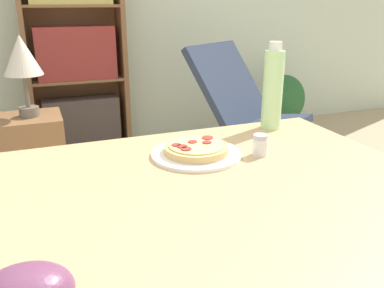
# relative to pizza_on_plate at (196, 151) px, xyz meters

# --- Properties ---
(dining_table) EXTENTS (1.21, 0.86, 0.75)m
(dining_table) POSITION_rel_pizza_on_plate_xyz_m (-0.10, -0.20, -0.11)
(dining_table) COLOR tan
(dining_table) RESTS_ON ground_plane
(pizza_on_plate) EXTENTS (0.25, 0.25, 0.04)m
(pizza_on_plate) POSITION_rel_pizza_on_plate_xyz_m (0.00, 0.00, 0.00)
(pizza_on_plate) COLOR white
(pizza_on_plate) RESTS_ON dining_table
(drink_bottle) EXTENTS (0.07, 0.07, 0.29)m
(drink_bottle) POSITION_rel_pizza_on_plate_xyz_m (0.33, 0.15, 0.12)
(drink_bottle) COLOR #B7EAA3
(drink_bottle) RESTS_ON dining_table
(salt_shaker) EXTENTS (0.04, 0.04, 0.06)m
(salt_shaker) POSITION_rel_pizza_on_plate_xyz_m (0.17, -0.06, 0.02)
(salt_shaker) COLOR white
(salt_shaker) RESTS_ON dining_table
(lounge_chair_far) EXTENTS (0.84, 0.95, 0.88)m
(lounge_chair_far) POSITION_rel_pizza_on_plate_xyz_m (0.95, 1.40, -0.48)
(lounge_chair_far) COLOR slate
(lounge_chair_far) RESTS_ON ground_plane
(bookshelf) EXTENTS (0.76, 0.27, 1.70)m
(bookshelf) POSITION_rel_pizza_on_plate_xyz_m (-0.08, 2.31, 0.04)
(bookshelf) COLOR brown
(bookshelf) RESTS_ON ground_plane
(side_table) EXTENTS (0.34, 0.34, 0.54)m
(side_table) POSITION_rel_pizza_on_plate_xyz_m (-0.45, 1.44, -0.50)
(side_table) COLOR brown
(side_table) RESTS_ON ground_plane
(table_lamp) EXTENTS (0.21, 0.21, 0.45)m
(table_lamp) POSITION_rel_pizza_on_plate_xyz_m (-0.45, 1.44, 0.10)
(table_lamp) COLOR #665B51
(table_lamp) RESTS_ON side_table
(potted_plant_floor) EXTENTS (0.38, 0.32, 0.54)m
(potted_plant_floor) POSITION_rel_pizza_on_plate_xyz_m (1.67, 2.04, -0.48)
(potted_plant_floor) COLOR #70665B
(potted_plant_floor) RESTS_ON ground_plane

